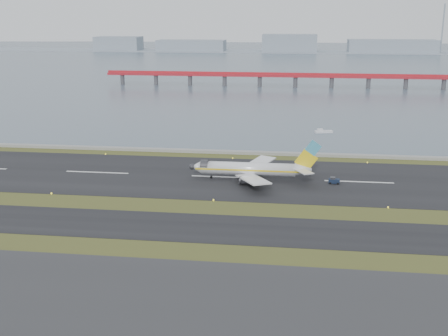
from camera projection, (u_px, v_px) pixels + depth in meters
The scene contains 11 objects.
ground at pixel (209, 210), 141.22m from camera, with size 1000.00×1000.00×0.00m, color #314217.
apron_strip at pixel (156, 327), 88.62m from camera, with size 1000.00×50.00×0.10m, color #2E2F31.
taxiway_strip at pixel (201, 228), 129.73m from camera, with size 1000.00×18.00×0.10m, color black.
runway_strip at pixel (224, 177), 169.89m from camera, with size 1000.00×45.00×0.10m, color black.
seawall at pixel (235, 152), 198.46m from camera, with size 1000.00×2.50×1.00m, color gray.
bay_water at pixel (277, 61), 581.04m from camera, with size 1400.00×800.00×1.30m, color #465265.
red_pier at pixel (296, 76), 375.86m from camera, with size 260.00×5.00×10.20m.
far_shoreline at pixel (292, 47), 730.73m from camera, with size 1400.00×80.00×60.50m.
airliner at pixel (253, 169), 166.01m from camera, with size 38.52×32.89×12.80m.
pushback_tug at pixel (334, 181), 163.02m from camera, with size 3.25×2.00×2.04m.
workboat_near at pixel (323, 131), 233.17m from camera, with size 7.62×4.08×1.77m.
Camera 1 is at (20.76, -131.72, 47.85)m, focal length 45.00 mm.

